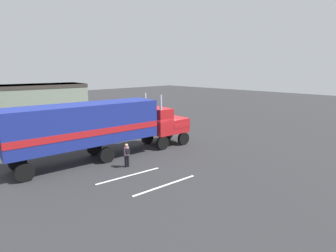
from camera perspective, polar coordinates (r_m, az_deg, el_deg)
ground_plane at (r=23.16m, az=-1.52°, el=-4.20°), size 120.00×120.00×0.00m
lane_stripe_near at (r=17.04m, az=-8.30°, el=-10.46°), size 4.38×0.73×0.01m
lane_stripe_mid at (r=15.60m, az=-0.53°, el=-12.53°), size 4.39×0.58×0.01m
semi_truck at (r=19.95m, az=-14.29°, el=0.22°), size 14.35×3.99×4.50m
person_bystander at (r=18.21m, az=-8.81°, el=-5.99°), size 0.35×0.47×1.63m
parked_car at (r=28.55m, az=-30.82°, el=-1.13°), size 4.75×3.18×1.57m
building_backdrop at (r=44.23m, az=-27.30°, el=5.38°), size 15.65×7.59×4.25m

